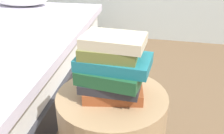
{
  "coord_description": "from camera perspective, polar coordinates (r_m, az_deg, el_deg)",
  "views": [
    {
      "loc": [
        0.2,
        -0.91,
        1.07
      ],
      "look_at": [
        0.0,
        0.0,
        0.6
      ],
      "focal_mm": 41.7,
      "sensor_mm": 36.0,
      "label": 1
    }
  ],
  "objects": [
    {
      "name": "book_rust",
      "position": [
        1.09,
        0.29,
        -5.26
      ],
      "size": [
        0.27,
        0.21,
        0.05
      ],
      "primitive_type": "cube",
      "rotation": [
        0.0,
        0.0,
        0.18
      ],
      "color": "#994723",
      "rests_on": "side_table"
    },
    {
      "name": "book_forest",
      "position": [
        1.06,
        0.14,
        -1.13
      ],
      "size": [
        0.27,
        0.23,
        0.05
      ],
      "primitive_type": "cube",
      "rotation": [
        0.0,
        0.0,
        -0.12
      ],
      "color": "#1E512D",
      "rests_on": "book_charcoal"
    },
    {
      "name": "book_olive",
      "position": [
        1.02,
        -0.44,
        3.64
      ],
      "size": [
        0.22,
        0.16,
        0.04
      ],
      "primitive_type": "cube",
      "rotation": [
        0.0,
        0.0,
        -0.0
      ],
      "color": "olive",
      "rests_on": "book_teal"
    },
    {
      "name": "book_charcoal",
      "position": [
        1.08,
        -0.02,
        -3.14
      ],
      "size": [
        0.24,
        0.21,
        0.04
      ],
      "primitive_type": "cube",
      "rotation": [
        0.0,
        0.0,
        -0.01
      ],
      "color": "#28282D",
      "rests_on": "book_rust"
    },
    {
      "name": "book_teal",
      "position": [
        1.03,
        0.38,
        1.07
      ],
      "size": [
        0.3,
        0.19,
        0.05
      ],
      "primitive_type": "cube",
      "rotation": [
        0.0,
        0.0,
        -0.06
      ],
      "color": "#1E727F",
      "rests_on": "book_forest"
    },
    {
      "name": "book_cream",
      "position": [
        1.0,
        0.43,
        5.83
      ],
      "size": [
        0.25,
        0.17,
        0.04
      ],
      "primitive_type": "cube",
      "rotation": [
        0.0,
        0.0,
        -0.06
      ],
      "color": "beige",
      "rests_on": "book_olive"
    }
  ]
}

